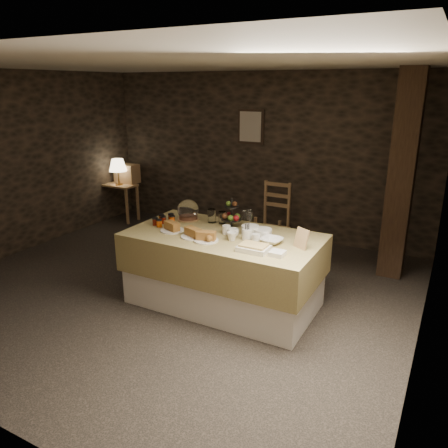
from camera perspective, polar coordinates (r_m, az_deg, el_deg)
The scene contains 28 objects.
ground_plane at distance 5.47m, azimuth -6.47°, elevation -8.32°, with size 5.50×5.00×0.01m, color black.
room_shell at distance 4.98m, azimuth -7.10°, elevation 8.04°, with size 5.52×5.02×2.60m.
buffet_table at distance 4.88m, azimuth -0.08°, elevation -5.30°, with size 2.11×1.12×0.83m.
console_table at distance 8.18m, azimuth -13.50°, elevation 4.19°, with size 0.63×0.36×0.67m.
table_lamp at distance 8.02m, azimuth -13.71°, elevation 7.44°, with size 0.31×0.31×0.47m.
wine_rack at distance 8.22m, azimuth -12.55°, elevation 6.47°, with size 0.42×0.26×0.34m, color #9B7B4D.
chair at distance 6.78m, azimuth 6.51°, elevation 0.84°, with size 0.46×0.43×0.76m.
timber_column at distance 5.85m, azimuth 22.17°, elevation 5.70°, with size 0.30×0.30×2.60m, color black.
framed_picture at distance 7.16m, azimuth 3.52°, elevation 12.58°, with size 0.45×0.04×0.55m.
plate_stack_a at distance 4.74m, azimuth 3.44°, elevation -0.79°, with size 0.19×0.19×0.10m, color white.
plate_stack_b at distance 4.69m, azimuth 5.06°, elevation -1.13°, with size 0.20×0.20×0.09m, color white.
cutlery_holder at distance 4.57m, azimuth 3.03°, elevation -1.39°, with size 0.10×0.10×0.12m, color white.
cup_a at distance 4.65m, azimuth 1.18°, elevation -1.17°, with size 0.12×0.12×0.09m, color white.
cup_b at distance 4.55m, azimuth 1.03°, elevation -1.61°, with size 0.10×0.10×0.10m, color white.
mug_c at distance 4.76m, azimuth 0.30°, elevation -0.74°, with size 0.09×0.09×0.10m, color white.
mug_d at distance 4.51m, azimuth 4.19°, elevation -1.86°, with size 0.08×0.08×0.09m, color white.
bowl at distance 4.51m, azimuth 6.24°, elevation -2.17°, with size 0.22×0.22×0.05m, color white.
cake_dome at distance 5.26m, azimuth -4.72°, elevation 1.67°, with size 0.26×0.26×0.26m.
fruit_stand at distance 4.96m, azimuth 1.00°, elevation 1.08°, with size 0.24×0.24×0.34m.
bread_platter_left at distance 4.88m, azimuth -6.81°, elevation -0.48°, with size 0.26×0.26×0.11m.
bread_platter_center at distance 4.66m, azimuth -4.07°, elevation -1.27°, with size 0.26×0.26×0.11m.
bread_platter_right at distance 4.55m, azimuth -2.36°, elevation -1.75°, with size 0.26×0.26×0.11m.
jam_jars at distance 5.17m, azimuth -7.87°, elevation 0.49°, with size 0.20×0.32×0.07m.
tart_dish at distance 4.28m, azimuth 3.90°, elevation -3.12°, with size 0.30×0.22×0.07m.
square_dish at distance 4.20m, azimuth 6.97°, elevation -3.83°, with size 0.14×0.14×0.04m, color white.
menu_frame at distance 4.40m, azimuth 10.06°, elevation -1.98°, with size 0.17×0.02×0.22m, color #9B7B4D.
storage_jar_a at distance 5.15m, azimuth -1.60°, elevation 1.07°, with size 0.10×0.10×0.16m, color white.
storage_jar_b at distance 5.12m, azimuth -0.22°, elevation 0.87°, with size 0.09×0.09×0.14m, color white.
Camera 1 is at (2.85, -4.00, 2.39)m, focal length 35.00 mm.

